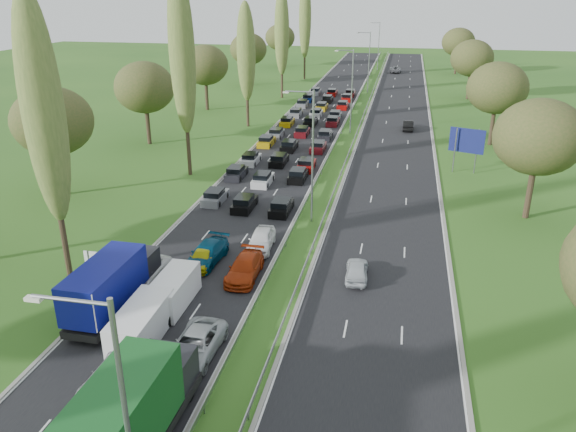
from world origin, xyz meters
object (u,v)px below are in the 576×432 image
Objects in this scene: white_van_front at (175,289)px; direction_sign at (467,143)px; blue_lorry at (113,284)px; info_sign at (94,261)px; white_van_rear at (143,322)px; near_car_2 at (142,274)px.

white_van_front is 1.01× the size of direction_sign.
blue_lorry is at bearing -124.88° from direction_sign.
blue_lorry is 43.95m from direction_sign.
blue_lorry is 4.34× the size of info_sign.
white_van_rear reaches higher than white_van_front.
near_car_2 is 3.84m from white_van_front.
direction_sign is (21.60, 34.31, 2.49)m from white_van_front.
blue_lorry is at bearing 140.21° from white_van_rear.
white_van_front is 0.93× the size of white_van_rear.
info_sign is at bearing 135.50° from white_van_rear.
white_van_rear reaches higher than info_sign.
white_van_front reaches higher than info_sign.
near_car_2 is 1.10× the size of white_van_front.
white_van_rear is (-0.26, -4.32, 0.08)m from white_van_front.
blue_lorry is 1.75× the size of direction_sign.
blue_lorry is at bearing -91.12° from near_car_2.
info_sign is at bearing -131.91° from direction_sign.
near_car_2 is 1.03× the size of white_van_rear.
near_car_2 is at bearing -127.56° from direction_sign.
white_van_rear is 44.45m from direction_sign.
blue_lorry reaches higher than white_van_front.
blue_lorry is 1.74× the size of white_van_front.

